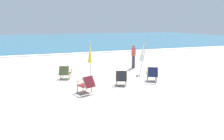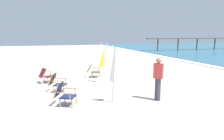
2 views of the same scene
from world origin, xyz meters
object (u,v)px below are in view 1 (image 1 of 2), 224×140
Objects in this scene: beach_chair_far_center at (152,74)px; person_near_chairs at (134,56)px; umbrella_furled_white at (143,52)px; beach_chair_back_left at (121,78)px; umbrella_furled_yellow at (90,53)px; beach_chair_back_right at (65,72)px; beach_chair_mid_center at (87,84)px.

beach_chair_far_center is 0.53× the size of person_near_chairs.
beach_chair_back_left is at bearing -138.04° from umbrella_furled_white.
umbrella_furled_yellow is 3.61m from person_near_chairs.
beach_chair_back_right is 0.43× the size of umbrella_furled_yellow.
beach_chair_far_center is at bearing -24.01° from beach_chair_back_right.
beach_chair_back_right is 4.75m from umbrella_furled_white.
umbrella_furled_yellow reaches higher than umbrella_furled_white.
beach_chair_mid_center is 0.44× the size of umbrella_furled_yellow.
beach_chair_back_right is at bearing 177.49° from umbrella_furled_white.
person_near_chairs reaches higher than beach_chair_back_left.
umbrella_furled_white is at bearing -2.51° from beach_chair_back_right.
person_near_chairs is at bearing 20.47° from umbrella_furled_yellow.
umbrella_furled_white is at bearing -96.53° from person_near_chairs.
beach_chair_back_right is at bearing 104.80° from beach_chair_mid_center.
beach_chair_far_center is at bearing -99.54° from umbrella_furled_white.
beach_chair_far_center reaches higher than beach_chair_back_right.
beach_chair_back_left is 4.33m from person_near_chairs.
beach_chair_back_left is at bearing -66.85° from umbrella_furled_yellow.
beach_chair_back_right is 0.99× the size of beach_chair_mid_center.
umbrella_furled_yellow reaches higher than beach_chair_back_right.
beach_chair_far_center is at bearing -98.06° from person_near_chairs.
umbrella_furled_yellow is (-3.15, 0.45, 0.01)m from umbrella_furled_white.
beach_chair_far_center is at bearing -37.43° from umbrella_furled_yellow.
person_near_chairs is at bearing 17.18° from beach_chair_back_right.
person_near_chairs is at bearing 83.47° from umbrella_furled_white.
umbrella_furled_white is (4.65, -0.20, 0.95)m from beach_chair_back_right.
umbrella_furled_yellow is at bearing 73.80° from beach_chair_mid_center.
beach_chair_back_left reaches higher than beach_chair_back_right.
beach_chair_mid_center is 1.89m from beach_chair_back_left.
beach_chair_back_right is 2.66m from beach_chair_mid_center.
beach_chair_mid_center is 3.73m from beach_chair_far_center.
beach_chair_back_left is (1.83, 0.44, 0.00)m from beach_chair_mid_center.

